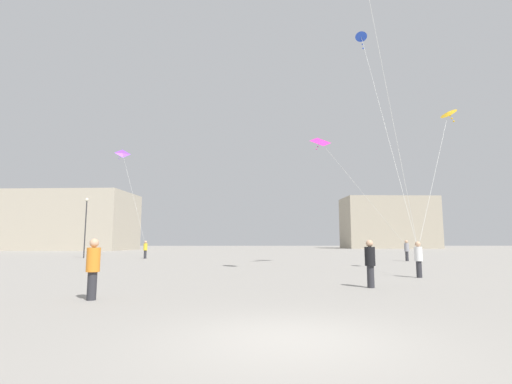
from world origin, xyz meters
name	(u,v)px	position (x,y,z in m)	size (l,w,h in m)	color
ground_plane	(290,339)	(0.00, 0.00, 0.00)	(300.00, 300.00, 0.00)	gray
person_in_black	(370,261)	(3.79, 7.29, 0.95)	(0.38, 0.38, 1.73)	#2D2D33
person_in_orange	(93,266)	(-5.17, 4.56, 0.96)	(0.38, 0.38, 1.75)	#2D2D33
person_in_white	(418,258)	(7.32, 11.14, 0.92)	(0.36, 0.36, 1.67)	#2D2D33
person_in_yellow	(145,249)	(-10.70, 31.86, 0.96)	(0.38, 0.38, 1.75)	#2D2D33
person_in_grey	(407,250)	(13.15, 26.32, 0.99)	(0.39, 0.39, 1.80)	#2D2D33
kite_magenta_delta	(322,144)	(5.13, 21.85, 9.12)	(8.94, 5.10, 8.33)	#D12899
kite_cobalt_diamond	(363,42)	(6.68, 16.11, 14.37)	(1.14, 5.58, 13.76)	blue
kite_violet_delta	(123,155)	(-14.54, 35.62, 11.24)	(4.58, 4.35, 10.56)	purple
kite_amber_diamond	(448,114)	(10.81, 14.09, 8.90)	(4.11, 3.60, 8.03)	yellow
building_left_hall	(65,221)	(-37.00, 71.24, 5.71)	(26.86, 16.37, 11.42)	#B2A893
building_centre_hall	(388,223)	(35.00, 88.57, 6.32)	(22.25, 10.98, 12.64)	#A39984
lamppost_east	(86,219)	(-17.19, 33.05, 4.00)	(0.36, 0.36, 6.15)	#2D2D30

